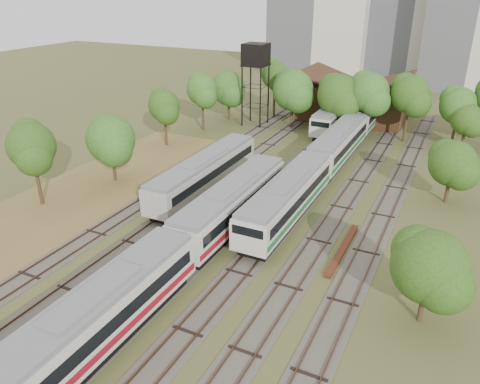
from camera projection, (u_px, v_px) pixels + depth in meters
The scene contains 13 objects.
ground at pixel (130, 355), 27.70m from camera, with size 240.00×240.00×0.00m, color #475123.
dry_grass_patch at pixel (25, 231), 41.49m from camera, with size 14.00×60.00×0.04m, color brown.
tracks at pixel (278, 195), 48.39m from camera, with size 24.60×80.00×0.19m.
railcar_red_set at pixel (178, 250), 34.54m from camera, with size 3.16×34.58×3.92m.
railcar_green_set at pixel (339, 144), 57.06m from camera, with size 3.16×52.08×3.91m.
railcar_rear at pixel (336, 116), 69.39m from camera, with size 3.01×16.08×3.73m.
old_grey_coach at pixel (205, 173), 48.59m from camera, with size 3.02×18.00×3.74m.
water_tower at pixel (256, 57), 68.17m from camera, with size 3.49×3.49×12.07m.
rail_pile_far at pixel (343, 249), 38.37m from camera, with size 0.55×8.80×0.29m, color #592919.
maintenance_shed at pixel (355, 100), 74.30m from camera, with size 16.45×11.55×7.58m.
tree_band_left at pixel (69, 143), 46.49m from camera, with size 7.40×55.82×8.61m.
tree_band_far at pixel (381, 95), 63.75m from camera, with size 51.33×10.02×9.70m.
tree_band_right at pixel (451, 177), 42.08m from camera, with size 4.98×42.14×6.54m.
Camera 1 is at (15.23, -16.19, 20.23)m, focal length 35.00 mm.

